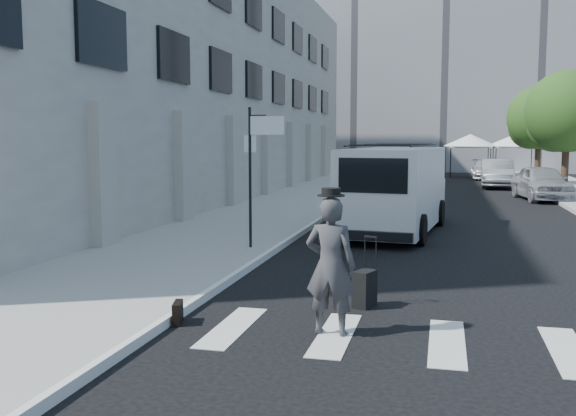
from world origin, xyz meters
The scene contains 16 objects.
ground centered at (0.00, 0.00, 0.00)m, with size 120.00×120.00×0.00m, color black.
sidewalk_left centered at (-4.25, 16.00, 0.07)m, with size 4.50×48.00×0.15m, color gray.
building_left centered at (-11.50, 18.00, 6.00)m, with size 10.00×44.00×12.00m, color gray.
building_far centered at (2.00, 50.00, 12.50)m, with size 22.00×12.00×25.00m, color slate.
sign_pole centered at (-2.36, 3.20, 2.65)m, with size 1.03×0.07×3.50m.
tree_near centered at (7.50, 20.15, 3.97)m, with size 3.80×3.83×6.03m.
tree_far centered at (7.50, 29.15, 3.97)m, with size 3.80×3.83×6.03m.
tent_left centered at (4.00, 38.00, 2.71)m, with size 4.00×4.00×3.20m.
tent_right centered at (7.20, 38.50, 2.71)m, with size 4.00×4.00×3.20m.
businessman centered at (0.52, -3.00, 1.03)m, with size 0.75×0.49×2.05m, color #38383B.
briefcase centered at (-1.90, -3.00, 0.17)m, with size 0.12×0.44×0.34m, color black.
suitcase centered at (0.83, -1.32, 0.32)m, with size 0.41×0.50×1.21m.
cargo_van centered at (0.69, 7.75, 1.33)m, with size 3.02×7.12×2.58m.
parked_car_a centered at (6.58, 19.82, 0.83)m, with size 1.95×4.85×1.65m, color #A6A8AE.
parked_car_b centered at (5.18, 27.36, 0.83)m, with size 1.75×5.03×1.66m, color slate.
parked_car_c centered at (5.00, 35.57, 0.68)m, with size 1.92×4.71×1.37m, color #ABAEB4.
Camera 1 is at (2.09, -12.11, 2.88)m, focal length 40.00 mm.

